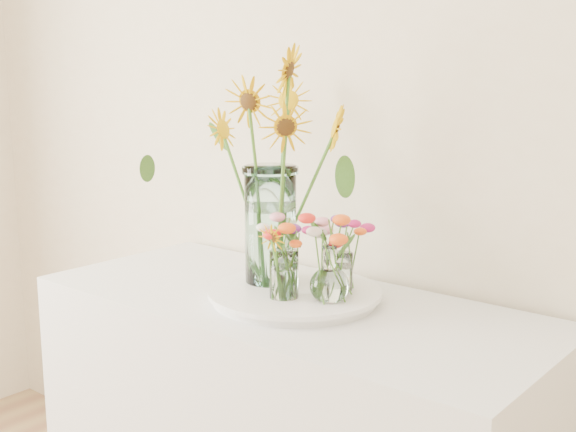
# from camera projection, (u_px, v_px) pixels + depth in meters

# --- Properties ---
(tray) EXTENTS (0.43, 0.43, 0.02)m
(tray) POSITION_uv_depth(u_px,v_px,m) (295.00, 296.00, 1.88)
(tray) COLOR white
(tray) RESTS_ON counter
(mason_jar) EXTENTS (0.18, 0.18, 0.32)m
(mason_jar) POSITION_uv_depth(u_px,v_px,m) (270.00, 225.00, 1.92)
(mason_jar) COLOR #C3F9F3
(mason_jar) RESTS_ON tray
(sunflower_bouquet) EXTENTS (0.83, 0.83, 0.62)m
(sunflower_bouquet) POSITION_uv_depth(u_px,v_px,m) (270.00, 169.00, 1.89)
(sunflower_bouquet) COLOR #DEA704
(sunflower_bouquet) RESTS_ON tray
(small_vase_a) EXTENTS (0.09, 0.09, 0.12)m
(small_vase_a) POSITION_uv_depth(u_px,v_px,m) (284.00, 275.00, 1.80)
(small_vase_a) COLOR white
(small_vase_a) RESTS_ON tray
(wildflower_posy_a) EXTENTS (0.19, 0.19, 0.21)m
(wildflower_posy_a) POSITION_uv_depth(u_px,v_px,m) (284.00, 258.00, 1.79)
(wildflower_posy_a) COLOR #FF5B16
(wildflower_posy_a) RESTS_ON tray
(small_vase_b) EXTENTS (0.12, 0.12, 0.14)m
(small_vase_b) POSITION_uv_depth(u_px,v_px,m) (330.00, 274.00, 1.77)
(small_vase_b) COLOR white
(small_vase_b) RESTS_ON tray
(wildflower_posy_b) EXTENTS (0.19, 0.19, 0.23)m
(wildflower_posy_b) POSITION_uv_depth(u_px,v_px,m) (330.00, 256.00, 1.76)
(wildflower_posy_b) COLOR #FF5B16
(wildflower_posy_b) RESTS_ON tray
(small_vase_c) EXTENTS (0.07, 0.07, 0.10)m
(small_vase_c) POSITION_uv_depth(u_px,v_px,m) (341.00, 272.00, 1.86)
(small_vase_c) COLOR white
(small_vase_c) RESTS_ON tray
(wildflower_posy_c) EXTENTS (0.19, 0.19, 0.19)m
(wildflower_posy_c) POSITION_uv_depth(u_px,v_px,m) (341.00, 255.00, 1.85)
(wildflower_posy_c) COLOR #FF5B16
(wildflower_posy_c) RESTS_ON tray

